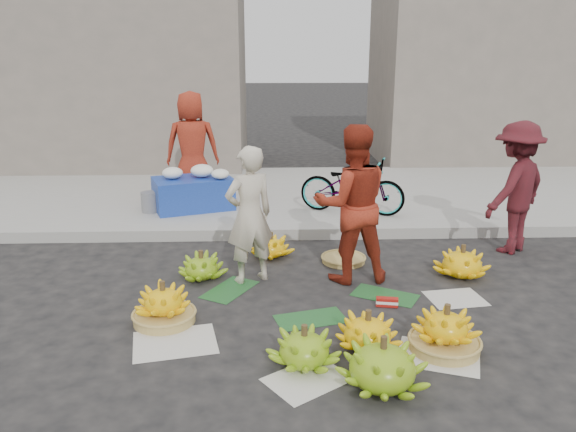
{
  "coord_description": "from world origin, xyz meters",
  "views": [
    {
      "loc": [
        -0.48,
        -4.95,
        2.41
      ],
      "look_at": [
        -0.28,
        0.85,
        0.7
      ],
      "focal_mm": 35.0,
      "sensor_mm": 36.0,
      "label": 1
    }
  ],
  "objects_px": {
    "banana_bunch_0": "(164,305)",
    "bicycle": "(352,186)",
    "banana_bunch_4": "(445,331)",
    "vendor_cream": "(249,215)",
    "flower_table": "(194,191)"
  },
  "relations": [
    {
      "from": "vendor_cream",
      "to": "bicycle",
      "type": "distance_m",
      "value": 2.63
    },
    {
      "from": "banana_bunch_4",
      "to": "bicycle",
      "type": "distance_m",
      "value": 3.78
    },
    {
      "from": "banana_bunch_0",
      "to": "vendor_cream",
      "type": "distance_m",
      "value": 1.35
    },
    {
      "from": "vendor_cream",
      "to": "flower_table",
      "type": "relative_size",
      "value": 1.14
    },
    {
      "from": "banana_bunch_4",
      "to": "flower_table",
      "type": "xyz_separation_m",
      "value": [
        -2.59,
        4.06,
        0.22
      ]
    },
    {
      "from": "vendor_cream",
      "to": "flower_table",
      "type": "bearing_deg",
      "value": -96.56
    },
    {
      "from": "banana_bunch_0",
      "to": "bicycle",
      "type": "bearing_deg",
      "value": 55.32
    },
    {
      "from": "banana_bunch_4",
      "to": "flower_table",
      "type": "relative_size",
      "value": 0.45
    },
    {
      "from": "banana_bunch_4",
      "to": "bicycle",
      "type": "bearing_deg",
      "value": 93.77
    },
    {
      "from": "banana_bunch_4",
      "to": "vendor_cream",
      "type": "xyz_separation_m",
      "value": [
        -1.67,
        1.54,
        0.57
      ]
    },
    {
      "from": "banana_bunch_4",
      "to": "bicycle",
      "type": "height_order",
      "value": "bicycle"
    },
    {
      "from": "banana_bunch_0",
      "to": "banana_bunch_4",
      "type": "height_order",
      "value": "banana_bunch_4"
    },
    {
      "from": "banana_bunch_0",
      "to": "banana_bunch_4",
      "type": "xyz_separation_m",
      "value": [
        2.44,
        -0.59,
        0.0
      ]
    },
    {
      "from": "vendor_cream",
      "to": "bicycle",
      "type": "height_order",
      "value": "vendor_cream"
    },
    {
      "from": "vendor_cream",
      "to": "banana_bunch_0",
      "type": "bearing_deg",
      "value": 24.46
    }
  ]
}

